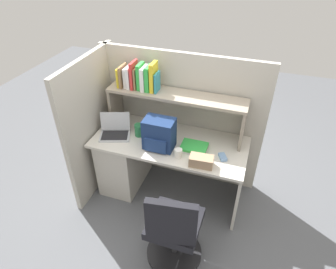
# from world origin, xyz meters

# --- Properties ---
(ground_plane) EXTENTS (8.00, 8.00, 0.00)m
(ground_plane) POSITION_xyz_m (0.00, 0.00, 0.00)
(ground_plane) COLOR #595B60
(desk) EXTENTS (1.60, 0.70, 0.73)m
(desk) POSITION_xyz_m (-0.39, 0.00, 0.40)
(desk) COLOR beige
(desk) RESTS_ON ground_plane
(cubicle_partition_rear) EXTENTS (1.84, 0.05, 1.55)m
(cubicle_partition_rear) POSITION_xyz_m (0.00, 0.38, 0.78)
(cubicle_partition_rear) COLOR #B2ADA0
(cubicle_partition_rear) RESTS_ON ground_plane
(cubicle_partition_left) EXTENTS (0.05, 1.06, 1.55)m
(cubicle_partition_left) POSITION_xyz_m (-0.85, -0.05, 0.78)
(cubicle_partition_left) COLOR #B2ADA0
(cubicle_partition_left) RESTS_ON ground_plane
(overhead_hutch) EXTENTS (1.44, 0.28, 0.45)m
(overhead_hutch) POSITION_xyz_m (0.00, 0.20, 1.08)
(overhead_hutch) COLOR gray
(overhead_hutch) RESTS_ON desk
(reference_books_on_shelf) EXTENTS (0.43, 0.18, 0.30)m
(reference_books_on_shelf) POSITION_xyz_m (-0.39, 0.20, 1.30)
(reference_books_on_shelf) COLOR yellow
(reference_books_on_shelf) RESTS_ON overhead_hutch
(laptop) EXTENTS (0.38, 0.35, 0.22)m
(laptop) POSITION_xyz_m (-0.59, -0.07, 0.78)
(laptop) COLOR #B7BABF
(laptop) RESTS_ON desk
(backpack) EXTENTS (0.30, 0.23, 0.32)m
(backpack) POSITION_xyz_m (-0.07, -0.12, 0.88)
(backpack) COLOR navy
(backpack) RESTS_ON desk
(computer_mouse) EXTENTS (0.10, 0.12, 0.03)m
(computer_mouse) POSITION_xyz_m (0.57, -0.09, 0.75)
(computer_mouse) COLOR #7299C6
(computer_mouse) RESTS_ON desk
(paper_cup) EXTENTS (0.08, 0.08, 0.09)m
(paper_cup) POSITION_xyz_m (0.16, -0.21, 0.77)
(paper_cup) COLOR white
(paper_cup) RESTS_ON desk
(tissue_box) EXTENTS (0.23, 0.14, 0.10)m
(tissue_box) POSITION_xyz_m (0.40, -0.26, 0.78)
(tissue_box) COLOR #9E7F60
(tissue_box) RESTS_ON desk
(snack_canister) EXTENTS (0.10, 0.10, 0.13)m
(snack_canister) POSITION_xyz_m (-0.34, -0.00, 0.80)
(snack_canister) COLOR #26723F
(snack_canister) RESTS_ON desk
(desk_book_stack) EXTENTS (0.26, 0.20, 0.05)m
(desk_book_stack) POSITION_xyz_m (0.28, -0.05, 0.76)
(desk_book_stack) COLOR white
(desk_book_stack) RESTS_ON desk
(office_chair) EXTENTS (0.52, 0.52, 0.93)m
(office_chair) POSITION_xyz_m (0.31, -0.81, 0.39)
(office_chair) COLOR black
(office_chair) RESTS_ON ground_plane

